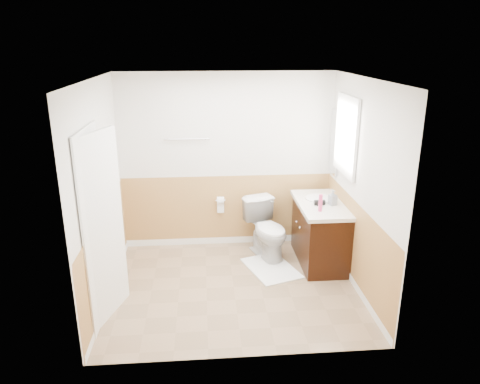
{
  "coord_description": "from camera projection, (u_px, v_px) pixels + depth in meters",
  "views": [
    {
      "loc": [
        -0.33,
        -4.87,
        2.88
      ],
      "look_at": [
        0.1,
        0.25,
        1.15
      ],
      "focal_mm": 33.7,
      "sensor_mm": 36.0,
      "label": 1
    }
  ],
  "objects": [
    {
      "name": "toilet",
      "position": [
        267.0,
        229.0,
        6.24
      ],
      "size": [
        0.68,
        0.88,
        0.8
      ],
      "primitive_type": "imported",
      "rotation": [
        0.0,
        0.0,
        0.33
      ],
      "color": "white",
      "rests_on": "floor"
    },
    {
      "name": "wall_back",
      "position": [
        227.0,
        162.0,
        6.38
      ],
      "size": [
        3.0,
        0.0,
        3.0
      ],
      "primitive_type": "plane",
      "rotation": [
        1.57,
        0.0,
        0.0
      ],
      "color": "silver",
      "rests_on": "floor"
    },
    {
      "name": "vanity_knob_right",
      "position": [
        297.0,
        222.0,
        6.11
      ],
      "size": [
        0.03,
        0.03,
        0.03
      ],
      "primitive_type": "sphere",
      "color": "#B3B4BA",
      "rests_on": "vanity_cabinet"
    },
    {
      "name": "hair_dryer_handle",
      "position": [
        318.0,
        205.0,
        5.84
      ],
      "size": [
        0.03,
        0.03,
        0.07
      ],
      "primitive_type": "cylinder",
      "color": "black",
      "rests_on": "countertop"
    },
    {
      "name": "bath_mat",
      "position": [
        271.0,
        268.0,
        5.98
      ],
      "size": [
        0.78,
        0.93,
        0.02
      ],
      "primitive_type": "cube",
      "rotation": [
        0.0,
        0.0,
        0.33
      ],
      "color": "white",
      "rests_on": "floor"
    },
    {
      "name": "window_frame",
      "position": [
        346.0,
        135.0,
        5.66
      ],
      "size": [
        0.04,
        0.8,
        1.0
      ],
      "primitive_type": "cube",
      "color": "white",
      "rests_on": "wall_right"
    },
    {
      "name": "wainscot_front",
      "position": [
        243.0,
        311.0,
        4.17
      ],
      "size": [
        3.0,
        0.0,
        3.0
      ],
      "primitive_type": "plane",
      "rotation": [
        -1.57,
        0.0,
        0.0
      ],
      "color": "tan",
      "rests_on": "floor"
    },
    {
      "name": "countertop",
      "position": [
        321.0,
        205.0,
        5.95
      ],
      "size": [
        0.6,
        1.15,
        0.05
      ],
      "primitive_type": "cube",
      "color": "white",
      "rests_on": "vanity_cabinet"
    },
    {
      "name": "wainscot_left",
      "position": [
        107.0,
        255.0,
        5.27
      ],
      "size": [
        0.0,
        2.6,
        2.6
      ],
      "primitive_type": "plane",
      "rotation": [
        1.57,
        0.0,
        1.57
      ],
      "color": "tan",
      "rests_on": "floor"
    },
    {
      "name": "tp_sheet",
      "position": [
        221.0,
        208.0,
        6.51
      ],
      "size": [
        0.1,
        0.01,
        0.16
      ],
      "primitive_type": "cube",
      "color": "white",
      "rests_on": "tp_roll"
    },
    {
      "name": "tp_holder_bar",
      "position": [
        221.0,
        200.0,
        6.47
      ],
      "size": [
        0.14,
        0.02,
        0.02
      ],
      "primitive_type": "cylinder",
      "rotation": [
        0.0,
        1.57,
        0.0
      ],
      "color": "silver",
      "rests_on": "wall_back"
    },
    {
      "name": "tp_roll",
      "position": [
        221.0,
        200.0,
        6.47
      ],
      "size": [
        0.1,
        0.11,
        0.11
      ],
      "primitive_type": "cylinder",
      "rotation": [
        0.0,
        1.57,
        0.0
      ],
      "color": "white",
      "rests_on": "tp_holder_bar"
    },
    {
      "name": "wall_front",
      "position": [
        243.0,
        238.0,
        3.92
      ],
      "size": [
        3.0,
        0.0,
        3.0
      ],
      "primitive_type": "plane",
      "rotation": [
        -1.57,
        0.0,
        0.0
      ],
      "color": "silver",
      "rests_on": "floor"
    },
    {
      "name": "vanity_cabinet",
      "position": [
        320.0,
        234.0,
        6.08
      ],
      "size": [
        0.55,
        1.1,
        0.8
      ],
      "primitive_type": "cube",
      "color": "black",
      "rests_on": "floor"
    },
    {
      "name": "vanity_knob_left",
      "position": [
        300.0,
        228.0,
        5.92
      ],
      "size": [
        0.03,
        0.03,
        0.03
      ],
      "primitive_type": "sphere",
      "color": "silver",
      "rests_on": "vanity_cabinet"
    },
    {
      "name": "wainscot_back",
      "position": [
        227.0,
        212.0,
        6.6
      ],
      "size": [
        3.0,
        0.0,
        3.0
      ],
      "primitive_type": "plane",
      "rotation": [
        1.57,
        0.0,
        0.0
      ],
      "color": "tan",
      "rests_on": "floor"
    },
    {
      "name": "floor",
      "position": [
        234.0,
        287.0,
        5.55
      ],
      "size": [
        3.0,
        3.0,
        0.0
      ],
      "primitive_type": "plane",
      "color": "#8C7051",
      "rests_on": "ground"
    },
    {
      "name": "ceiling",
      "position": [
        233.0,
        79.0,
        4.75
      ],
      "size": [
        3.0,
        3.0,
        0.0
      ],
      "primitive_type": "plane",
      "rotation": [
        3.14,
        0.0,
        0.0
      ],
      "color": "white",
      "rests_on": "floor"
    },
    {
      "name": "window_glass",
      "position": [
        347.0,
        135.0,
        5.66
      ],
      "size": [
        0.01,
        0.7,
        0.9
      ],
      "primitive_type": "cube",
      "color": "white",
      "rests_on": "wall_right"
    },
    {
      "name": "mirror_panel",
      "position": [
        334.0,
        142.0,
        6.21
      ],
      "size": [
        0.02,
        0.35,
        0.9
      ],
      "primitive_type": "cube",
      "color": "silver",
      "rests_on": "wall_right"
    },
    {
      "name": "soap_dispenser",
      "position": [
        333.0,
        198.0,
        5.84
      ],
      "size": [
        0.11,
        0.11,
        0.2
      ],
      "primitive_type": "imported",
      "rotation": [
        0.0,
        0.0,
        0.28
      ],
      "color": "gray",
      "rests_on": "countertop"
    },
    {
      "name": "door",
      "position": [
        102.0,
        229.0,
        4.68
      ],
      "size": [
        0.29,
        0.78,
        2.04
      ],
      "primitive_type": "cube",
      "rotation": [
        0.0,
        0.0,
        -0.31
      ],
      "color": "white",
      "rests_on": "wall_left"
    },
    {
      "name": "wall_left",
      "position": [
        99.0,
        194.0,
        5.03
      ],
      "size": [
        0.0,
        3.0,
        3.0
      ],
      "primitive_type": "plane",
      "rotation": [
        1.57,
        0.0,
        1.57
      ],
      "color": "silver",
      "rests_on": "floor"
    },
    {
      "name": "lotion_bottle",
      "position": [
        320.0,
        203.0,
        5.61
      ],
      "size": [
        0.05,
        0.05,
        0.22
      ],
      "primitive_type": "cylinder",
      "color": "#D93872",
      "rests_on": "countertop"
    },
    {
      "name": "faucet",
      "position": [
        332.0,
        194.0,
        6.07
      ],
      "size": [
        0.02,
        0.02,
        0.14
      ],
      "primitive_type": "cylinder",
      "color": "#B7B7BD",
      "rests_on": "countertop"
    },
    {
      "name": "door_knob",
      "position": [
        114.0,
        223.0,
        5.02
      ],
      "size": [
        0.06,
        0.06,
        0.06
      ],
      "primitive_type": "sphere",
      "color": "silver",
      "rests_on": "door"
    },
    {
      "name": "wall_right",
      "position": [
        361.0,
        188.0,
        5.27
      ],
      "size": [
        0.0,
        3.0,
        3.0
      ],
      "primitive_type": "plane",
      "rotation": [
        1.57,
        0.0,
        -1.57
      ],
      "color": "silver",
      "rests_on": "floor"
    },
    {
      "name": "wainscot_right",
      "position": [
        355.0,
        246.0,
        5.5
      ],
      "size": [
        0.0,
        2.6,
        2.6
      ],
      "primitive_type": "plane",
      "rotation": [
        1.57,
        0.0,
        -1.57
      ],
      "color": "tan",
      "rests_on": "floor"
    },
    {
      "name": "towel_bar",
      "position": [
        187.0,
        139.0,
        6.17
      ],
      "size": [
        0.62,
        0.02,
        0.02
      ],
      "primitive_type": "cylinder",
      "rotation": [
        0.0,
        1.57,
        0.0
      ],
      "color": "silver",
      "rests_on": "wall_back"
    },
    {
      "name": "hair_dryer_body",
      "position": [
        320.0,
        202.0,
        5.85
      ],
      "size": [
        0.14,
        0.07,
        0.07
      ],
      "primitive_type": "cylinder",
      "rotation": [
        0.0,
        1.57,
        0.0
      ],
      "color": "black",
      "rests_on": "countertop"
    },
    {
      "name": "door_frame",
      "position": [
        95.0,
        228.0,
        4.68
      ],
      "size": [
        0.02,
        0.92,
        2.1
      ],
      "primitive_type": "cube",
      "color": "white",
      "rests_on": "wall_left"
    },
    {
      "name": "sink_basin",
      "position": [
        319.0,
        198.0,
        6.08
      ],
      "size": [
        0.36,
        0.36,
        0.02
      ],
      "primitive_type": "cylinder",
      "color": "white",
      "rests_on": "countertop"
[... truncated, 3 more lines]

